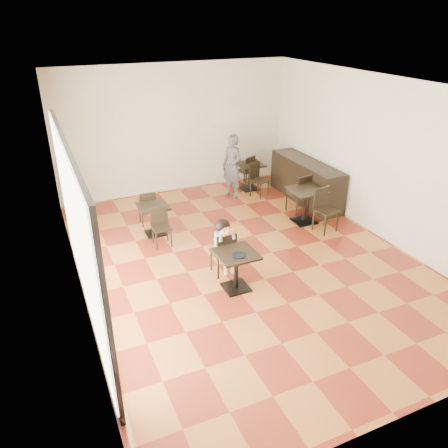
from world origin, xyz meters
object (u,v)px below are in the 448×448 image
chair_left_a (147,207)px  chair_left_b (161,228)px  chair_mid_a (298,193)px  chair_back_a (245,171)px  cafe_table_left (154,220)px  cafe_table_back (250,176)px  chair_back_b (260,181)px  child_table (236,271)px  cafe_table_mid (305,206)px  chair_mid_b (326,211)px  adult_patron (232,167)px  child (223,247)px  child_chair (223,252)px

chair_left_a → chair_left_b: same height
chair_mid_a → chair_back_a: bearing=-89.5°
cafe_table_left → cafe_table_back: cafe_table_back is taller
chair_left_a → chair_back_a: 3.26m
chair_back_b → cafe_table_back: bearing=65.3°
child_table → chair_left_a: chair_left_a is taller
cafe_table_mid → cafe_table_left: cafe_table_mid is taller
cafe_table_back → chair_mid_b: size_ratio=0.75×
cafe_table_left → cafe_table_back: bearing=26.8°
cafe_table_mid → cafe_table_back: bearing=95.1°
chair_mid_a → chair_left_b: chair_mid_a is taller
child_table → chair_back_a: size_ratio=0.83×
adult_patron → cafe_table_mid: 2.22m
adult_patron → chair_mid_b: adult_patron is taller
child → chair_mid_b: child is taller
adult_patron → chair_left_b: adult_patron is taller
cafe_table_back → chair_mid_a: bearing=-78.3°
chair_left_a → chair_back_b: size_ratio=0.93×
chair_mid_b → chair_left_a: 3.87m
chair_back_b → chair_mid_b: bearing=-105.8°
child_chair → chair_mid_b: bearing=-166.2°
cafe_table_back → chair_back_b: (0.00, -0.55, 0.07)m
child → cafe_table_back: child is taller
cafe_table_back → chair_left_b: size_ratio=0.89×
chair_left_a → chair_back_b: (3.02, 0.42, 0.03)m
adult_patron → chair_mid_b: 2.77m
child_table → chair_back_b: (2.32, 3.51, 0.07)m
cafe_table_mid → chair_mid_a: 0.58m
adult_patron → cafe_table_back: adult_patron is taller
chair_back_a → chair_back_b: (0.00, -0.81, 0.00)m
child → cafe_table_back: 4.21m
cafe_table_left → chair_mid_a: chair_mid_a is taller
cafe_table_mid → cafe_table_back: 2.32m
child_table → chair_left_b: (-0.70, 1.99, 0.04)m
chair_mid_a → chair_back_a: chair_mid_a is taller
adult_patron → chair_back_a: 0.94m
chair_back_a → cafe_table_left: bearing=5.9°
cafe_table_mid → chair_back_b: (-0.21, 1.76, 0.03)m
adult_patron → cafe_table_back: size_ratio=2.29×
chair_mid_b → chair_left_b: (-3.38, 0.78, -0.07)m
chair_back_b → chair_left_a: bearing=163.3°
cafe_table_left → chair_left_b: 0.55m
adult_patron → child: bearing=-52.1°
chair_mid_b → chair_mid_a: bearing=80.3°
chair_mid_a → child_chair: bearing=23.6°
chair_left_b → child_table: bearing=-68.3°
child → cafe_table_left: size_ratio=1.61×
child → chair_left_b: size_ratio=1.34×
child → chair_mid_a: size_ratio=1.13×
cafe_table_back → cafe_table_left: bearing=-153.2°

